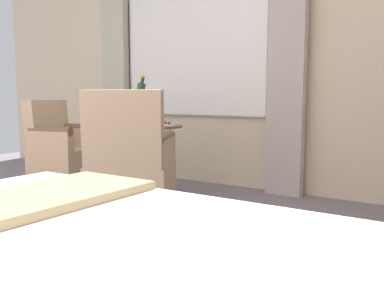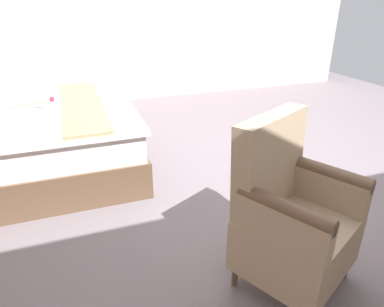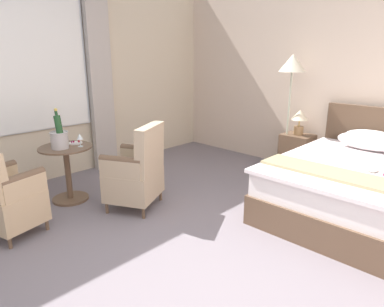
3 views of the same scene
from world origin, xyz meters
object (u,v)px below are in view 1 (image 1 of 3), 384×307
armchair_by_window (130,167)px  wine_glass_near_edge (156,114)px  wine_glass_near_bucket (152,114)px  snack_plate (167,125)px  armchair_facing_bed (61,152)px  champagne_bucket (141,111)px  side_table_round (150,157)px

armchair_by_window → wine_glass_near_edge: bearing=-151.9°
wine_glass_near_edge → armchair_by_window: bearing=28.1°
wine_glass_near_bucket → snack_plate: wine_glass_near_bucket is taller
wine_glass_near_edge → armchair_facing_bed: (0.53, -0.78, -0.37)m
champagne_bucket → wine_glass_near_bucket: (0.09, 0.21, -0.02)m
snack_plate → armchair_facing_bed: 1.12m
armchair_by_window → armchair_facing_bed: size_ratio=1.09×
wine_glass_near_edge → armchair_by_window: (0.94, 0.51, -0.35)m
side_table_round → champagne_bucket: champagne_bucket is taller
wine_glass_near_bucket → armchair_facing_bed: 1.07m
wine_glass_near_bucket → armchair_facing_bed: armchair_facing_bed is taller
side_table_round → champagne_bucket: bearing=-65.2°
side_table_round → armchair_facing_bed: bearing=-66.1°
wine_glass_near_edge → champagne_bucket: bearing=-7.6°
armchair_by_window → snack_plate: bearing=-160.6°
wine_glass_near_edge → armchair_facing_bed: bearing=-55.9°
champagne_bucket → armchair_by_window: size_ratio=0.47×
side_table_round → snack_plate: bearing=108.3°
snack_plate → armchair_facing_bed: size_ratio=0.18×
champagne_bucket → wine_glass_near_edge: bearing=172.4°
side_table_round → wine_glass_near_edge: 0.43m
wine_glass_near_edge → snack_plate: (0.11, 0.21, -0.09)m
champagne_bucket → snack_plate: size_ratio=2.80×
champagne_bucket → armchair_facing_bed: champagne_bucket is taller
armchair_facing_bed → side_table_round: bearing=113.9°
champagne_bucket → side_table_round: bearing=114.8°
side_table_round → wine_glass_near_bucket: wine_glass_near_bucket is taller
armchair_facing_bed → snack_plate: bearing=113.0°
side_table_round → wine_glass_near_bucket: bearing=47.4°
wine_glass_near_bucket → wine_glass_near_edge: wine_glass_near_bucket is taller
champagne_bucket → snack_plate: champagne_bucket is taller
side_table_round → armchair_by_window: 0.91m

